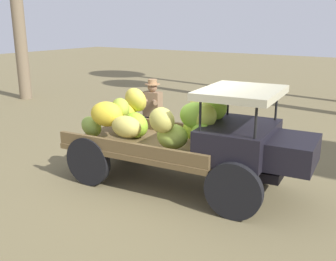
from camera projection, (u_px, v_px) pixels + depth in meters
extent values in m
plane|color=olive|center=(170.00, 181.00, 7.46)|extent=(60.00, 60.00, 0.00)
cube|color=black|center=(173.00, 157.00, 7.22)|extent=(4.02, 0.81, 0.16)
cylinder|color=black|center=(261.00, 159.00, 7.26)|extent=(0.93, 0.22, 0.92)
cylinder|color=black|center=(233.00, 191.00, 5.90)|extent=(0.93, 0.22, 0.92)
cylinder|color=black|center=(135.00, 139.00, 8.53)|extent=(0.93, 0.22, 0.92)
cylinder|color=black|center=(88.00, 161.00, 7.17)|extent=(0.93, 0.22, 0.92)
cube|color=brown|center=(152.00, 145.00, 7.38)|extent=(3.15, 1.99, 0.10)
cube|color=brown|center=(171.00, 127.00, 8.02)|extent=(2.99, 0.36, 0.22)
cube|color=brown|center=(128.00, 148.00, 6.65)|extent=(2.99, 0.36, 0.22)
cube|color=black|center=(239.00, 141.00, 6.52)|extent=(1.24, 1.62, 0.55)
cube|color=black|center=(293.00, 152.00, 6.13)|extent=(0.80, 1.12, 0.44)
cylinder|color=black|center=(276.00, 104.00, 6.73)|extent=(0.04, 0.04, 0.55)
cylinder|color=black|center=(256.00, 121.00, 5.63)|extent=(0.04, 0.04, 0.55)
cylinder|color=black|center=(228.00, 100.00, 7.12)|extent=(0.04, 0.04, 0.55)
cylinder|color=black|center=(200.00, 114.00, 6.02)|extent=(0.04, 0.04, 0.55)
cube|color=#B8B190|center=(241.00, 92.00, 6.30)|extent=(1.36, 1.63, 0.12)
ellipsoid|color=#BCB34E|center=(162.00, 120.00, 6.48)|extent=(0.69, 0.70, 0.54)
ellipsoid|color=#8FC12D|center=(212.00, 108.00, 6.93)|extent=(0.64, 0.68, 0.60)
ellipsoid|color=#A8D036|center=(195.00, 127.00, 7.21)|extent=(0.52, 0.46, 0.56)
ellipsoid|color=#ABC548|center=(172.00, 136.00, 6.68)|extent=(0.63, 0.56, 0.46)
ellipsoid|color=#8FBE2B|center=(135.00, 125.00, 7.61)|extent=(0.87, 0.84, 0.64)
ellipsoid|color=#91AF41|center=(91.00, 126.00, 7.57)|extent=(0.73, 0.64, 0.46)
ellipsoid|color=yellow|center=(107.00, 114.00, 7.14)|extent=(0.70, 0.60, 0.53)
ellipsoid|color=#87BD37|center=(203.00, 135.00, 6.50)|extent=(0.63, 0.62, 0.49)
ellipsoid|color=gold|center=(201.00, 105.00, 7.31)|extent=(0.67, 0.64, 0.42)
ellipsoid|color=#BBCD46|center=(201.00, 116.00, 6.61)|extent=(0.66, 0.68, 0.60)
ellipsoid|color=gold|center=(136.00, 100.00, 7.76)|extent=(0.62, 0.61, 0.59)
ellipsoid|color=#97AC31|center=(120.00, 108.00, 7.30)|extent=(0.64, 0.60, 0.41)
ellipsoid|color=gold|center=(123.00, 111.00, 7.85)|extent=(0.68, 0.70, 0.58)
ellipsoid|color=#C4B351|center=(126.00, 127.00, 6.84)|extent=(0.71, 0.56, 0.41)
ellipsoid|color=#82B533|center=(195.00, 116.00, 6.60)|extent=(0.61, 0.48, 0.48)
cylinder|color=#4A516A|center=(158.00, 135.00, 8.97)|extent=(0.15, 0.15, 0.86)
cylinder|color=#4A516A|center=(148.00, 133.00, 9.09)|extent=(0.15, 0.15, 0.86)
cube|color=#85674A|center=(153.00, 104.00, 8.84)|extent=(0.42, 0.27, 0.56)
cylinder|color=#85674A|center=(154.00, 102.00, 8.69)|extent=(0.35, 0.36, 0.10)
cylinder|color=#85674A|center=(147.00, 101.00, 8.78)|extent=(0.30, 0.39, 0.10)
sphere|color=#9D7458|center=(152.00, 87.00, 8.74)|extent=(0.22, 0.22, 0.22)
cylinder|color=#9C734D|center=(152.00, 84.00, 8.72)|extent=(0.34, 0.34, 0.02)
cylinder|color=#9C734D|center=(152.00, 81.00, 8.70)|extent=(0.20, 0.20, 0.10)
cube|color=olive|center=(115.00, 143.00, 9.16)|extent=(0.54, 0.65, 0.38)
ellipsoid|color=gold|center=(188.00, 134.00, 9.89)|extent=(0.46, 0.61, 0.37)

